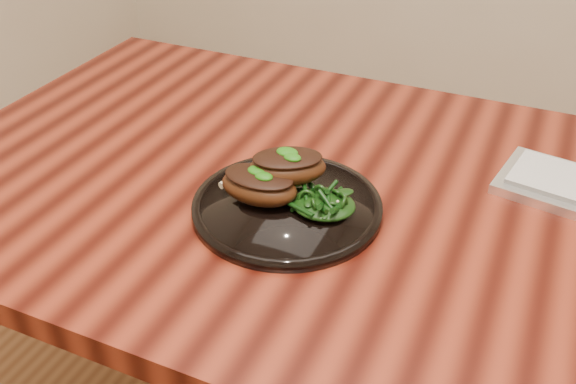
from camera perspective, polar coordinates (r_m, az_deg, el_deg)
The scene contains 6 objects.
desk at distance 0.99m, azimuth 11.80°, elevation -5.35°, with size 1.60×0.80×0.75m.
plate at distance 0.91m, azimuth -0.08°, elevation -1.27°, with size 0.27×0.27×0.02m.
lamb_chop_front at distance 0.90m, azimuth -2.61°, elevation 0.66°, with size 0.12×0.08×0.05m.
lamb_chop_back at distance 0.91m, azimuth -0.10°, elevation 2.34°, with size 0.13×0.12×0.05m.
herb_smear at distance 0.96m, azimuth -0.51°, elevation 1.47°, with size 0.09×0.06×0.01m, color #104E08.
greens_heap at distance 0.89m, azimuth 3.17°, elevation -0.75°, with size 0.09×0.09×0.03m.
Camera 1 is at (0.12, -0.77, 1.29)m, focal length 40.00 mm.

